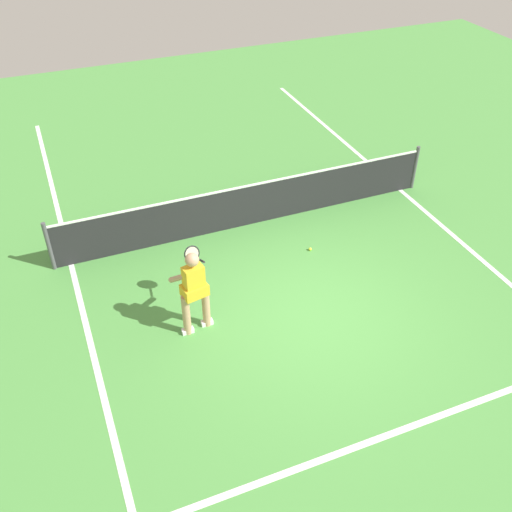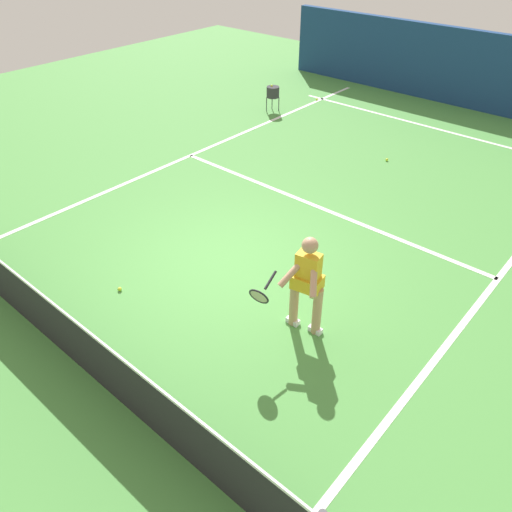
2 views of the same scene
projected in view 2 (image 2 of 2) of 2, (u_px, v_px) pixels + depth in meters
ground_plane at (226, 262)px, 8.61m from camera, size 27.54×27.54×0.00m
court_back_wall at (476, 71)px, 14.31m from camera, size 12.33×0.24×2.10m
baseline_marking at (434, 128)px, 13.57m from camera, size 8.33×0.10×0.01m
service_line_marking at (315, 205)px, 10.19m from camera, size 7.33×0.10×0.01m
sideline_left_marking at (427, 370)px, 6.65m from camera, size 0.10×19.18×0.01m
sideline_right_marking at (100, 194)px, 10.56m from camera, size 0.10×19.18×0.01m
court_net at (67, 335)px, 6.52m from camera, size 8.01×0.08×1.03m
tennis_player at (306, 282)px, 6.80m from camera, size 0.70×1.03×1.55m
tennis_ball_near at (387, 160)px, 11.88m from camera, size 0.07×0.07×0.07m
tennis_ball_mid at (120, 289)px, 7.97m from camera, size 0.07×0.07×0.07m
tennis_ball_far at (317, 99)px, 15.40m from camera, size 0.07×0.07×0.07m
ball_hopper at (273, 92)px, 14.35m from camera, size 0.36×0.36×0.74m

